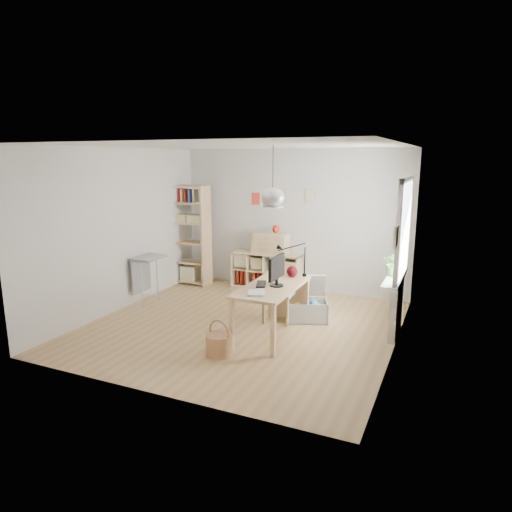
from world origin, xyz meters
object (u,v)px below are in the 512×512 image
at_px(desk, 272,292).
at_px(tall_bookshelf, 189,231).
at_px(chair, 281,289).
at_px(storage_chest, 307,306).
at_px(monitor, 277,269).
at_px(drawer_chest, 270,243).
at_px(cube_shelf, 266,273).

distance_m(desk, tall_bookshelf, 3.27).
height_order(tall_bookshelf, chair, tall_bookshelf).
bearing_deg(chair, tall_bookshelf, 149.77).
relative_size(chair, storage_chest, 1.02).
bearing_deg(monitor, chair, 106.27).
bearing_deg(drawer_chest, monitor, -63.80).
bearing_deg(storage_chest, chair, -169.59).
bearing_deg(drawer_chest, cube_shelf, 160.11).
relative_size(desk, monitor, 2.99).
bearing_deg(chair, monitor, -76.70).
height_order(tall_bookshelf, storage_chest, tall_bookshelf).
distance_m(storage_chest, drawer_chest, 1.92).
bearing_deg(drawer_chest, tall_bookshelf, -169.89).
xyz_separation_m(cube_shelf, tall_bookshelf, (-1.56, -0.28, 0.79)).
distance_m(desk, monitor, 0.35).
distance_m(tall_bookshelf, drawer_chest, 1.69).
bearing_deg(drawer_chest, chair, -60.50).
bearing_deg(tall_bookshelf, storage_chest, -21.03).
bearing_deg(cube_shelf, storage_chest, -46.93).
xyz_separation_m(cube_shelf, chair, (0.92, -1.60, 0.22)).
height_order(chair, storage_chest, chair).
bearing_deg(chair, desk, -82.75).
distance_m(tall_bookshelf, storage_chest, 3.18).
bearing_deg(desk, chair, 99.52).
relative_size(desk, storage_chest, 1.68).
xyz_separation_m(desk, monitor, (0.07, -0.01, 0.34)).
bearing_deg(tall_bookshelf, monitor, -36.39).
height_order(chair, monitor, monitor).
relative_size(desk, drawer_chest, 2.12).
distance_m(storage_chest, monitor, 1.18).
bearing_deg(storage_chest, tall_bookshelf, 138.65).
distance_m(cube_shelf, monitor, 2.59).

